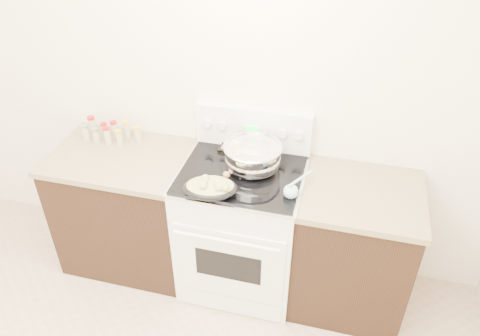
% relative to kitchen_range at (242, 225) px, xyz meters
% --- Properties ---
extents(room_shell, '(4.10, 3.60, 2.75)m').
position_rel_kitchen_range_xyz_m(room_shell, '(-0.35, -1.42, 1.21)').
color(room_shell, white).
rests_on(room_shell, ground).
extents(counter_left, '(0.93, 0.67, 0.92)m').
position_rel_kitchen_range_xyz_m(counter_left, '(-0.83, 0.01, -0.03)').
color(counter_left, black).
rests_on(counter_left, ground).
extents(counter_right, '(0.73, 0.67, 0.92)m').
position_rel_kitchen_range_xyz_m(counter_right, '(0.73, 0.01, -0.03)').
color(counter_right, black).
rests_on(counter_right, ground).
extents(kitchen_range, '(0.78, 0.73, 1.22)m').
position_rel_kitchen_range_xyz_m(kitchen_range, '(0.00, 0.00, 0.00)').
color(kitchen_range, white).
rests_on(kitchen_range, ground).
extents(mixing_bowl, '(0.37, 0.37, 0.21)m').
position_rel_kitchen_range_xyz_m(mixing_bowl, '(0.05, 0.04, 0.54)').
color(mixing_bowl, silver).
rests_on(mixing_bowl, kitchen_range).
extents(roasting_pan, '(0.35, 0.28, 0.11)m').
position_rel_kitchen_range_xyz_m(roasting_pan, '(-0.12, -0.27, 0.50)').
color(roasting_pan, black).
rests_on(roasting_pan, kitchen_range).
extents(baking_sheet, '(0.39, 0.28, 0.06)m').
position_rel_kitchen_range_xyz_m(baking_sheet, '(-0.01, 0.27, 0.47)').
color(baking_sheet, black).
rests_on(baking_sheet, kitchen_range).
extents(wooden_spoon, '(0.12, 0.24, 0.04)m').
position_rel_kitchen_range_xyz_m(wooden_spoon, '(-0.06, -0.05, 0.46)').
color(wooden_spoon, tan).
rests_on(wooden_spoon, kitchen_range).
extents(blue_ladle, '(0.14, 0.28, 0.11)m').
position_rel_kitchen_range_xyz_m(blue_ladle, '(0.33, -0.16, 0.49)').
color(blue_ladle, '#A0D4EE').
rests_on(blue_ladle, kitchen_range).
extents(spice_jars, '(0.40, 0.16, 0.13)m').
position_rel_kitchen_range_xyz_m(spice_jars, '(-0.99, 0.17, 0.49)').
color(spice_jars, '#BFB28C').
rests_on(spice_jars, counter_left).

